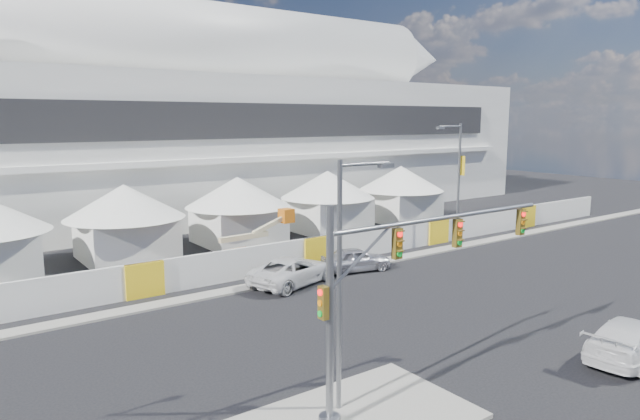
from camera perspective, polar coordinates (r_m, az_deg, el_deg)
ground at (r=25.22m, az=8.07°, el=-14.30°), size 160.00×160.00×0.00m
far_curb at (r=47.46m, az=15.03°, el=-3.27°), size 80.00×1.20×0.12m
stadium at (r=63.16m, az=-12.84°, el=8.41°), size 80.00×24.80×21.98m
tent_row at (r=44.37m, az=-13.36°, el=0.01°), size 53.40×8.40×5.40m
hoarding_fence at (r=39.20m, az=-0.33°, el=-4.13°), size 70.00×0.25×2.00m
scaffold_tower at (r=81.52m, az=13.95°, el=6.05°), size 4.40×4.40×12.00m
sedan_silver at (r=37.85m, az=3.61°, el=-4.94°), size 2.93×5.00×1.60m
pickup_curb at (r=34.89m, az=-2.74°, el=-6.07°), size 4.53×6.66×1.69m
pickup_near at (r=27.81m, az=28.71°, el=-11.22°), size 3.10×6.10×1.70m
lot_car_b at (r=54.14m, az=13.84°, el=-0.94°), size 3.25×4.92×1.56m
traffic_mast at (r=19.37m, az=6.50°, el=-8.18°), size 10.73×0.70×7.25m
streetlight_median at (r=19.09m, az=2.48°, el=-5.86°), size 2.36×0.24×8.53m
streetlight_curb at (r=44.92m, az=13.53°, el=3.25°), size 2.85×0.64×9.63m
boom_lift at (r=39.31m, az=-8.19°, el=-4.24°), size 7.07×1.79×3.58m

